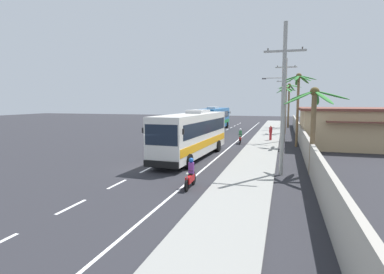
{
  "coord_description": "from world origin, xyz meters",
  "views": [
    {
      "loc": [
        8.85,
        -19.42,
        4.62
      ],
      "look_at": [
        1.66,
        4.77,
        1.7
      ],
      "focal_mm": 29.0,
      "sensor_mm": 36.0,
      "label": 1
    }
  ],
  "objects_px": {
    "palm_nearest": "(298,91)",
    "utility_pole_far": "(283,100)",
    "palm_second": "(289,96)",
    "palm_third": "(285,102)",
    "palm_fourth": "(314,112)",
    "roadside_building": "(367,128)",
    "utility_pole_nearest": "(283,97)",
    "utility_pole_mid": "(284,98)",
    "coach_bus_foreground": "(192,133)",
    "pedestrian_near_kerb": "(271,132)",
    "coach_bus_far_lane": "(215,118)",
    "motorcycle_beside_bus": "(240,137)",
    "motorcycle_trailing": "(191,176)"
  },
  "relations": [
    {
      "from": "pedestrian_near_kerb",
      "to": "palm_second",
      "type": "xyz_separation_m",
      "value": [
        2.13,
        19.97,
        4.47
      ]
    },
    {
      "from": "palm_nearest",
      "to": "coach_bus_foreground",
      "type": "bearing_deg",
      "value": -133.24
    },
    {
      "from": "pedestrian_near_kerb",
      "to": "roadside_building",
      "type": "height_order",
      "value": "roadside_building"
    },
    {
      "from": "palm_second",
      "to": "palm_third",
      "type": "distance_m",
      "value": 11.06
    },
    {
      "from": "palm_nearest",
      "to": "utility_pole_far",
      "type": "bearing_deg",
      "value": 94.56
    },
    {
      "from": "motorcycle_trailing",
      "to": "utility_pole_far",
      "type": "height_order",
      "value": "utility_pole_far"
    },
    {
      "from": "coach_bus_foreground",
      "to": "palm_second",
      "type": "distance_m",
      "value": 33.68
    },
    {
      "from": "motorcycle_trailing",
      "to": "utility_pole_nearest",
      "type": "distance_m",
      "value": 7.65
    },
    {
      "from": "palm_third",
      "to": "roadside_building",
      "type": "height_order",
      "value": "palm_third"
    },
    {
      "from": "utility_pole_nearest",
      "to": "palm_fourth",
      "type": "relative_size",
      "value": 1.71
    },
    {
      "from": "utility_pole_nearest",
      "to": "utility_pole_far",
      "type": "bearing_deg",
      "value": 90.3
    },
    {
      "from": "utility_pole_nearest",
      "to": "utility_pole_mid",
      "type": "distance_m",
      "value": 16.35
    },
    {
      "from": "utility_pole_mid",
      "to": "palm_fourth",
      "type": "height_order",
      "value": "utility_pole_mid"
    },
    {
      "from": "palm_third",
      "to": "roadside_building",
      "type": "bearing_deg",
      "value": -55.13
    },
    {
      "from": "motorcycle_beside_bus",
      "to": "motorcycle_trailing",
      "type": "height_order",
      "value": "motorcycle_beside_bus"
    },
    {
      "from": "roadside_building",
      "to": "utility_pole_mid",
      "type": "bearing_deg",
      "value": 167.55
    },
    {
      "from": "pedestrian_near_kerb",
      "to": "palm_nearest",
      "type": "distance_m",
      "value": 6.45
    },
    {
      "from": "coach_bus_far_lane",
      "to": "motorcycle_trailing",
      "type": "xyz_separation_m",
      "value": [
        5.98,
        -33.46,
        -1.3
      ]
    },
    {
      "from": "pedestrian_near_kerb",
      "to": "utility_pole_far",
      "type": "relative_size",
      "value": 0.19
    },
    {
      "from": "utility_pole_far",
      "to": "palm_second",
      "type": "height_order",
      "value": "utility_pole_far"
    },
    {
      "from": "coach_bus_far_lane",
      "to": "roadside_building",
      "type": "bearing_deg",
      "value": -37.84
    },
    {
      "from": "palm_fourth",
      "to": "coach_bus_foreground",
      "type": "bearing_deg",
      "value": 158.16
    },
    {
      "from": "palm_fourth",
      "to": "utility_pole_mid",
      "type": "bearing_deg",
      "value": 96.59
    },
    {
      "from": "utility_pole_mid",
      "to": "coach_bus_far_lane",
      "type": "bearing_deg",
      "value": 129.92
    },
    {
      "from": "palm_third",
      "to": "roadside_building",
      "type": "distance_m",
      "value": 13.94
    },
    {
      "from": "coach_bus_far_lane",
      "to": "roadside_building",
      "type": "relative_size",
      "value": 0.95
    },
    {
      "from": "palm_third",
      "to": "palm_nearest",
      "type": "bearing_deg",
      "value": -84.63
    },
    {
      "from": "coach_bus_foreground",
      "to": "palm_fourth",
      "type": "bearing_deg",
      "value": -21.84
    },
    {
      "from": "utility_pole_mid",
      "to": "utility_pole_far",
      "type": "bearing_deg",
      "value": 90.72
    },
    {
      "from": "palm_nearest",
      "to": "palm_fourth",
      "type": "distance_m",
      "value": 12.69
    },
    {
      "from": "roadside_building",
      "to": "pedestrian_near_kerb",
      "type": "bearing_deg",
      "value": 166.29
    },
    {
      "from": "utility_pole_far",
      "to": "palm_third",
      "type": "xyz_separation_m",
      "value": [
        0.37,
        -6.87,
        -0.22
      ]
    },
    {
      "from": "utility_pole_mid",
      "to": "roadside_building",
      "type": "xyz_separation_m",
      "value": [
        8.0,
        -1.77,
        -3.02
      ]
    },
    {
      "from": "coach_bus_far_lane",
      "to": "roadside_building",
      "type": "xyz_separation_m",
      "value": [
        18.64,
        -14.48,
        0.04
      ]
    },
    {
      "from": "palm_second",
      "to": "palm_third",
      "type": "bearing_deg",
      "value": -93.03
    },
    {
      "from": "utility_pole_far",
      "to": "palm_fourth",
      "type": "height_order",
      "value": "utility_pole_far"
    },
    {
      "from": "motorcycle_beside_bus",
      "to": "pedestrian_near_kerb",
      "type": "distance_m",
      "value": 4.23
    },
    {
      "from": "motorcycle_beside_bus",
      "to": "utility_pole_far",
      "type": "distance_m",
      "value": 19.59
    },
    {
      "from": "coach_bus_far_lane",
      "to": "utility_pole_mid",
      "type": "height_order",
      "value": "utility_pole_mid"
    },
    {
      "from": "coach_bus_foreground",
      "to": "coach_bus_far_lane",
      "type": "height_order",
      "value": "coach_bus_foreground"
    },
    {
      "from": "pedestrian_near_kerb",
      "to": "palm_second",
      "type": "relative_size",
      "value": 0.22
    },
    {
      "from": "motorcycle_beside_bus",
      "to": "palm_nearest",
      "type": "xyz_separation_m",
      "value": [
        5.84,
        -0.76,
        4.95
      ]
    },
    {
      "from": "utility_pole_nearest",
      "to": "palm_fourth",
      "type": "bearing_deg",
      "value": 20.92
    },
    {
      "from": "palm_nearest",
      "to": "utility_pole_mid",
      "type": "bearing_deg",
      "value": 113.56
    },
    {
      "from": "motorcycle_trailing",
      "to": "palm_nearest",
      "type": "relative_size",
      "value": 0.26
    },
    {
      "from": "coach_bus_foreground",
      "to": "pedestrian_near_kerb",
      "type": "relative_size",
      "value": 7.25
    },
    {
      "from": "coach_bus_far_lane",
      "to": "pedestrian_near_kerb",
      "type": "height_order",
      "value": "coach_bus_far_lane"
    },
    {
      "from": "utility_pole_mid",
      "to": "utility_pole_far",
      "type": "distance_m",
      "value": 16.36
    },
    {
      "from": "palm_fourth",
      "to": "roadside_building",
      "type": "height_order",
      "value": "palm_fourth"
    },
    {
      "from": "coach_bus_foreground",
      "to": "motorcycle_trailing",
      "type": "bearing_deg",
      "value": -74.21
    }
  ]
}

